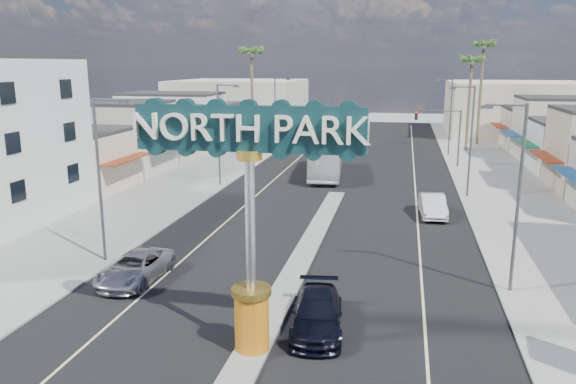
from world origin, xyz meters
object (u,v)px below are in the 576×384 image
at_px(city_bus, 326,158).
at_px(streetlight_l_near, 102,172).
at_px(streetlight_l_far, 276,110).
at_px(palm_right_mid, 472,64).
at_px(streetlight_r_mid, 469,136).
at_px(car_parked_right, 433,205).
at_px(streetlight_r_far, 449,113).
at_px(traffic_signal_right, 442,127).
at_px(suv_right, 317,313).
at_px(streetlight_r_near, 515,189).
at_px(gateway_sign, 250,201).
at_px(traffic_signal_left, 271,123).
at_px(streetlight_l_mid, 220,130).
at_px(suv_left, 135,268).
at_px(palm_left_far, 251,57).
at_px(palm_right_far, 484,50).

bearing_deg(city_bus, streetlight_l_near, -112.32).
distance_m(streetlight_l_far, palm_right_mid, 24.41).
bearing_deg(streetlight_r_mid, car_parked_right, -113.84).
height_order(streetlight_r_mid, streetlight_r_far, same).
distance_m(traffic_signal_right, suv_right, 40.48).
distance_m(traffic_signal_right, streetlight_l_near, 39.26).
distance_m(streetlight_l_far, streetlight_r_near, 46.90).
bearing_deg(gateway_sign, traffic_signal_left, 102.33).
xyz_separation_m(streetlight_l_mid, streetlight_l_far, (0.00, 22.00, 0.00)).
relative_size(traffic_signal_right, streetlight_l_near, 0.67).
relative_size(traffic_signal_left, streetlight_l_mid, 0.67).
bearing_deg(streetlight_l_far, streetlight_r_near, -63.58).
bearing_deg(suv_right, palm_right_mid, 71.38).
bearing_deg(suv_left, car_parked_right, 48.21).
relative_size(streetlight_l_mid, palm_left_far, 0.69).
distance_m(palm_right_mid, suv_right, 53.75).
distance_m(traffic_signal_left, city_bus, 10.40).
xyz_separation_m(traffic_signal_right, city_bus, (-11.18, -7.05, -2.59)).
height_order(streetlight_l_mid, streetlight_r_far, same).
bearing_deg(suv_left, traffic_signal_right, 67.28).
distance_m(streetlight_l_mid, palm_right_far, 41.53).
bearing_deg(car_parked_right, palm_right_far, 75.25).
relative_size(streetlight_l_mid, streetlight_r_mid, 1.00).
bearing_deg(traffic_signal_right, suv_left, -114.88).
bearing_deg(traffic_signal_right, palm_right_far, 72.10).
distance_m(streetlight_l_mid, streetlight_r_far, 30.32).
relative_size(gateway_sign, streetlight_r_mid, 1.02).
height_order(streetlight_r_near, palm_right_mid, palm_right_mid).
bearing_deg(palm_left_far, traffic_signal_right, -15.15).
height_order(streetlight_l_far, suv_right, streetlight_l_far).
bearing_deg(streetlight_l_far, streetlight_l_mid, -90.00).
height_order(streetlight_l_far, city_bus, streetlight_l_far).
bearing_deg(car_parked_right, suv_left, -137.76).
xyz_separation_m(streetlight_l_mid, streetlight_r_far, (20.87, 22.00, 0.00)).
bearing_deg(palm_right_mid, gateway_sign, -103.53).
bearing_deg(streetlight_l_near, streetlight_r_near, 0.00).
relative_size(traffic_signal_right, palm_left_far, 0.46).
bearing_deg(car_parked_right, palm_right_mid, 76.68).
xyz_separation_m(gateway_sign, car_parked_right, (7.55, 21.50, -5.14)).
bearing_deg(streetlight_l_near, palm_left_far, 93.67).
relative_size(streetlight_r_mid, streetlight_r_far, 1.00).
height_order(streetlight_l_mid, palm_right_far, palm_right_far).
distance_m(streetlight_l_mid, streetlight_r_mid, 20.87).
xyz_separation_m(gateway_sign, traffic_signal_left, (-9.18, 42.02, -1.65)).
distance_m(streetlight_l_mid, streetlight_l_far, 22.00).
bearing_deg(streetlight_l_near, streetlight_l_mid, 90.00).
height_order(gateway_sign, streetlight_r_far, gateway_sign).
height_order(streetlight_l_near, city_bus, streetlight_l_near).
distance_m(suv_right, car_parked_right, 19.94).
bearing_deg(streetlight_l_mid, suv_right, -63.96).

